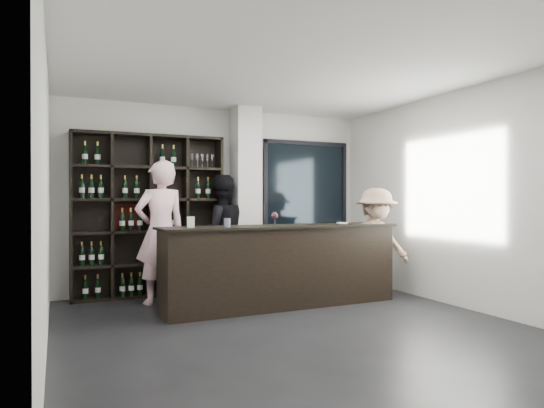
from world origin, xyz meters
name	(u,v)px	position (x,y,z in m)	size (l,w,h in m)	color
floor	(297,330)	(0.00, 0.00, -0.01)	(5.00, 5.50, 0.01)	black
wine_shelf	(149,215)	(-1.15, 2.57, 1.20)	(2.20, 0.35, 2.40)	black
structural_column	(246,199)	(0.35, 2.47, 1.45)	(0.40, 0.40, 2.90)	silver
glass_panel	(306,202)	(1.55, 2.69, 1.40)	(1.60, 0.08, 2.10)	black
tasting_counter	(282,266)	(0.35, 1.11, 0.55)	(3.30, 0.68, 1.09)	black
taster_pink	(160,232)	(-1.10, 1.99, 0.99)	(0.72, 0.47, 1.97)	#FFC5CE
taster_black	(220,234)	(-0.10, 2.40, 0.91)	(0.88, 0.69, 1.82)	black
customer	(376,244)	(1.76, 0.96, 0.80)	(1.03, 0.59, 1.60)	tan
wine_glass	(275,218)	(0.24, 1.11, 1.19)	(0.09, 0.09, 0.21)	white
spit_cup	(227,223)	(-0.47, 0.98, 1.14)	(0.08, 0.08, 0.11)	#A5B2C9
napkin_stack	(342,223)	(1.32, 1.16, 1.10)	(0.13, 0.13, 0.02)	white
card_stand	(191,222)	(-0.91, 1.08, 1.16)	(0.09, 0.04, 0.13)	white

